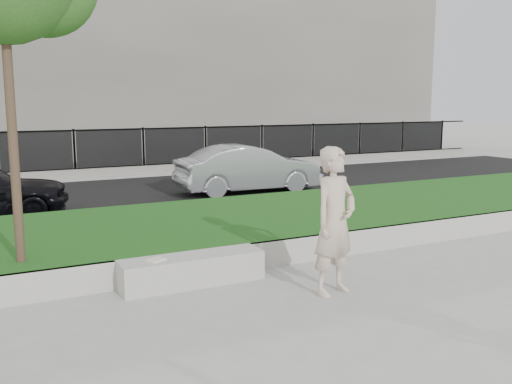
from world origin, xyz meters
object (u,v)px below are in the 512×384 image
man (335,221)px  car_silver (249,169)px  book (156,260)px  stone_bench (192,270)px

man → car_silver: bearing=55.6°
man → book: (-2.05, 1.16, -0.55)m
stone_bench → man: size_ratio=1.03×
car_silver → book: bearing=147.1°
man → book: 2.42m
book → car_silver: size_ratio=0.06×
stone_bench → man: 2.08m
stone_bench → book: bearing=-176.2°
man → book: bearing=134.6°
book → stone_bench: bearing=-20.9°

